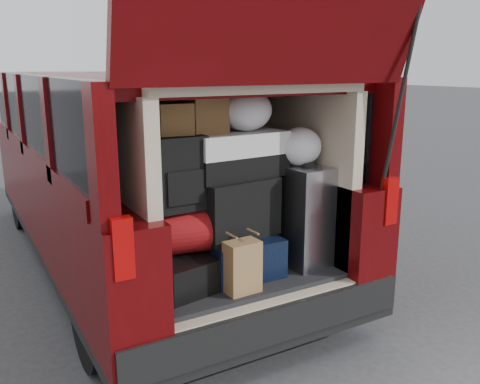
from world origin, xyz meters
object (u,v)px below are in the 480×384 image
at_px(backpack, 179,173).
at_px(twotone_duffel, 236,154).
at_px(black_hardshell, 177,270).
at_px(silver_roller, 298,214).
at_px(kraft_bag, 242,267).
at_px(navy_hardshell, 234,251).
at_px(black_soft_case, 235,207).
at_px(red_duffel, 179,231).

height_order(backpack, twotone_duffel, backpack).
distance_m(black_hardshell, silver_roller, 0.91).
distance_m(black_hardshell, backpack, 0.59).
bearing_deg(black_hardshell, kraft_bag, -52.82).
xyz_separation_m(navy_hardshell, backpack, (-0.39, -0.05, 0.57)).
distance_m(black_soft_case, backpack, 0.46).
relative_size(black_hardshell, kraft_bag, 1.61).
height_order(navy_hardshell, twotone_duffel, twotone_duffel).
bearing_deg(silver_roller, navy_hardshell, 164.97).
xyz_separation_m(black_hardshell, navy_hardshell, (0.42, 0.05, 0.02)).
bearing_deg(twotone_duffel, black_soft_case, -129.76).
xyz_separation_m(red_duffel, backpack, (0.00, -0.01, 0.35)).
relative_size(red_duffel, black_soft_case, 0.82).
height_order(kraft_bag, twotone_duffel, twotone_duffel).
bearing_deg(backpack, red_duffel, 108.04).
xyz_separation_m(kraft_bag, twotone_duffel, (0.15, 0.35, 0.60)).
bearing_deg(black_hardshell, backpack, -10.81).
height_order(red_duffel, twotone_duffel, twotone_duffel).
relative_size(black_hardshell, silver_roller, 0.75).
bearing_deg(twotone_duffel, silver_roller, -18.71).
xyz_separation_m(kraft_bag, red_duffel, (-0.27, 0.29, 0.18)).
xyz_separation_m(kraft_bag, black_soft_case, (0.11, 0.29, 0.28)).
xyz_separation_m(silver_roller, twotone_duffel, (-0.42, 0.11, 0.42)).
relative_size(silver_roller, red_duffel, 1.58).
distance_m(red_duffel, backpack, 0.35).
xyz_separation_m(silver_roller, kraft_bag, (-0.57, -0.24, -0.18)).
bearing_deg(red_duffel, silver_roller, 6.20).
distance_m(black_hardshell, navy_hardshell, 0.43).
distance_m(black_hardshell, kraft_bag, 0.41).
bearing_deg(red_duffel, twotone_duffel, 17.31).
distance_m(navy_hardshell, backpack, 0.69).
distance_m(kraft_bag, black_soft_case, 0.42).
bearing_deg(red_duffel, kraft_bag, -37.26).
height_order(black_hardshell, backpack, backpack).
bearing_deg(silver_roller, backpack, 172.98).
xyz_separation_m(black_hardshell, black_soft_case, (0.41, 0.02, 0.33)).
relative_size(navy_hardshell, backpack, 1.31).
xyz_separation_m(red_duffel, twotone_duffel, (0.42, 0.06, 0.42)).
relative_size(kraft_bag, twotone_duffel, 0.50).
bearing_deg(navy_hardshell, silver_roller, -8.60).
xyz_separation_m(black_hardshell, silver_roller, (0.87, -0.03, 0.23)).
relative_size(kraft_bag, red_duffel, 0.74).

